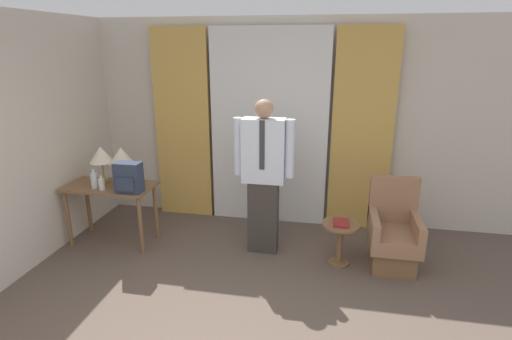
{
  "coord_description": "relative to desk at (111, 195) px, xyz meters",
  "views": [
    {
      "loc": [
        0.8,
        -2.06,
        2.36
      ],
      "look_at": [
        0.03,
        2.01,
        1.05
      ],
      "focal_mm": 28.0,
      "sensor_mm": 36.0,
      "label": 1
    }
  ],
  "objects": [
    {
      "name": "table_lamp_right",
      "position": [
        0.13,
        0.11,
        0.46
      ],
      "size": [
        0.29,
        0.29,
        0.45
      ],
      "color": "tan",
      "rests_on": "desk"
    },
    {
      "name": "side_table",
      "position": [
        2.75,
        -0.04,
        -0.28
      ],
      "size": [
        0.41,
        0.41,
        0.49
      ],
      "color": "brown",
      "rests_on": "ground_plane"
    },
    {
      "name": "backpack",
      "position": [
        0.35,
        -0.16,
        0.3
      ],
      "size": [
        0.3,
        0.19,
        0.35
      ],
      "color": "#2D384C",
      "rests_on": "desk"
    },
    {
      "name": "desk",
      "position": [
        0.0,
        0.0,
        0.0
      ],
      "size": [
        1.06,
        0.54,
        0.74
      ],
      "color": "brown",
      "rests_on": "ground_plane"
    },
    {
      "name": "table_lamp_left",
      "position": [
        -0.13,
        0.11,
        0.46
      ],
      "size": [
        0.29,
        0.29,
        0.45
      ],
      "color": "tan",
      "rests_on": "desk"
    },
    {
      "name": "book",
      "position": [
        2.74,
        -0.05,
        -0.11
      ],
      "size": [
        0.16,
        0.22,
        0.03
      ],
      "color": "maroon",
      "rests_on": "side_table"
    },
    {
      "name": "person",
      "position": [
        1.86,
        0.12,
        0.36
      ],
      "size": [
        0.69,
        0.23,
        1.8
      ],
      "color": "#38332D",
      "rests_on": "ground_plane"
    },
    {
      "name": "curtain_drape_left",
      "position": [
        0.58,
        1.0,
        0.67
      ],
      "size": [
        0.76,
        0.06,
        2.58
      ],
      "color": "gold",
      "rests_on": "ground_plane"
    },
    {
      "name": "curtain_drape_right",
      "position": [
        2.97,
        1.0,
        0.67
      ],
      "size": [
        0.76,
        0.06,
        2.58
      ],
      "color": "gold",
      "rests_on": "ground_plane"
    },
    {
      "name": "bottle_near_edge",
      "position": [
        -0.0,
        -0.15,
        0.2
      ],
      "size": [
        0.07,
        0.07,
        0.18
      ],
      "color": "silver",
      "rests_on": "desk"
    },
    {
      "name": "curtain_sheer_center",
      "position": [
        1.77,
        1.0,
        0.67
      ],
      "size": [
        1.55,
        0.06,
        2.58
      ],
      "color": "white",
      "rests_on": "ground_plane"
    },
    {
      "name": "wall_back",
      "position": [
        1.77,
        1.13,
        0.73
      ],
      "size": [
        10.0,
        0.06,
        2.7
      ],
      "color": "beige",
      "rests_on": "ground_plane"
    },
    {
      "name": "armchair",
      "position": [
        3.32,
        0.07,
        -0.28
      ],
      "size": [
        0.53,
        0.64,
        0.96
      ],
      "color": "brown",
      "rests_on": "ground_plane"
    },
    {
      "name": "bottle_by_lamp",
      "position": [
        -0.12,
        -0.12,
        0.22
      ],
      "size": [
        0.08,
        0.08,
        0.23
      ],
      "color": "silver",
      "rests_on": "desk"
    }
  ]
}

